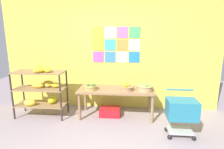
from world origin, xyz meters
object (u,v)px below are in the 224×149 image
(display_table, at_px, (116,92))
(fruit_basket_left, at_px, (91,87))
(fruit_basket_back_left, at_px, (126,87))
(fruit_basket_right, at_px, (145,87))
(banana_shelf_unit, at_px, (43,87))
(produce_crate_under_table, at_px, (110,112))
(shopping_cart, at_px, (182,111))

(display_table, relative_size, fruit_basket_left, 5.54)
(fruit_basket_back_left, bearing_deg, fruit_basket_right, 2.16)
(banana_shelf_unit, bearing_deg, produce_crate_under_table, 5.44)
(fruit_basket_back_left, bearing_deg, display_table, 157.52)
(display_table, bearing_deg, fruit_basket_right, -6.81)
(display_table, height_order, produce_crate_under_table, display_table)
(display_table, height_order, fruit_basket_right, fruit_basket_right)
(display_table, xyz_separation_m, shopping_cart, (1.21, -0.72, -0.08))
(banana_shelf_unit, relative_size, shopping_cart, 1.40)
(produce_crate_under_table, bearing_deg, fruit_basket_right, -6.27)
(banana_shelf_unit, xyz_separation_m, produce_crate_under_table, (1.47, 0.14, -0.59))
(fruit_basket_right, xyz_separation_m, shopping_cart, (0.59, -0.64, -0.23))
(fruit_basket_left, bearing_deg, display_table, 11.27)
(shopping_cart, bearing_deg, fruit_basket_left, 161.73)
(fruit_basket_right, xyz_separation_m, produce_crate_under_table, (-0.76, 0.08, -0.62))
(display_table, relative_size, produce_crate_under_table, 3.61)
(produce_crate_under_table, bearing_deg, fruit_basket_left, -163.74)
(display_table, relative_size, fruit_basket_right, 4.70)
(fruit_basket_right, height_order, shopping_cart, shopping_cart)
(banana_shelf_unit, height_order, fruit_basket_back_left, banana_shelf_unit)
(banana_shelf_unit, distance_m, display_table, 1.62)
(display_table, relative_size, fruit_basket_back_left, 5.52)
(fruit_basket_right, bearing_deg, shopping_cart, -47.55)
(produce_crate_under_table, bearing_deg, fruit_basket_back_left, -15.50)
(produce_crate_under_table, height_order, shopping_cart, shopping_cart)
(banana_shelf_unit, bearing_deg, fruit_basket_left, 1.17)
(banana_shelf_unit, distance_m, fruit_basket_right, 2.22)
(fruit_basket_back_left, xyz_separation_m, shopping_cart, (0.99, -0.63, -0.23))
(fruit_basket_back_left, bearing_deg, fruit_basket_left, -178.52)
(banana_shelf_unit, xyz_separation_m, display_table, (1.61, 0.13, -0.12))
(fruit_basket_right, bearing_deg, produce_crate_under_table, 173.73)
(display_table, bearing_deg, banana_shelf_unit, -175.37)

